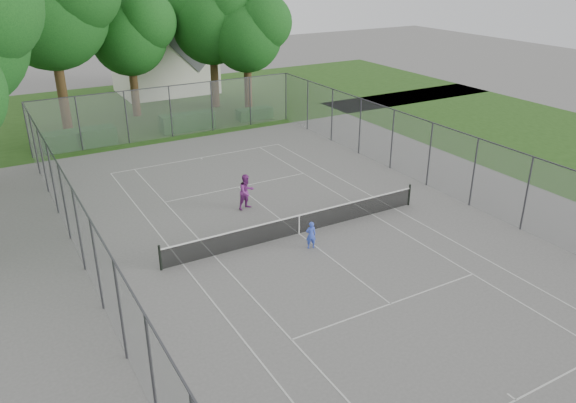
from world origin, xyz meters
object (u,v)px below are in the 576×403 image
tennis_net (299,223)px  woman_player (247,192)px  house (163,46)px  girl_player (311,235)px

tennis_net → woman_player: 3.76m
tennis_net → house: (4.21, 30.66, 3.59)m
girl_player → woman_player: (-0.57, 5.03, 0.28)m
tennis_net → girl_player: size_ratio=10.48×
house → woman_player: bearing=-100.5°
woman_player → house: bearing=66.3°
tennis_net → girl_player: girl_player is taller
girl_player → woman_player: bearing=-69.3°
girl_player → house: bearing=-83.7°
woman_player → tennis_net: bearing=-90.6°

